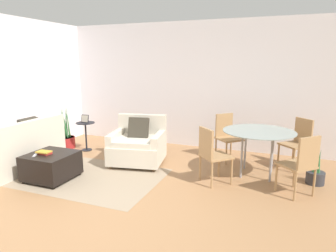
# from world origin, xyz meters

# --- Properties ---
(ground_plane) EXTENTS (20.00, 20.00, 0.00)m
(ground_plane) POSITION_xyz_m (0.00, 0.00, 0.00)
(ground_plane) COLOR #A3754C
(wall_back) EXTENTS (12.00, 0.06, 2.75)m
(wall_back) POSITION_xyz_m (0.00, 3.45, 1.38)
(wall_back) COLOR white
(wall_back) RESTS_ON ground_plane
(wall_left) EXTENTS (0.06, 12.00, 2.75)m
(wall_left) POSITION_xyz_m (-2.93, 1.50, 1.38)
(wall_left) COLOR white
(wall_left) RESTS_ON ground_plane
(area_rug) EXTENTS (2.43, 1.66, 0.01)m
(area_rug) POSITION_xyz_m (-0.97, 0.97, 0.00)
(area_rug) COLOR gray
(area_rug) RESTS_ON ground_plane
(couch) EXTENTS (0.89, 2.09, 0.90)m
(couch) POSITION_xyz_m (-2.36, 0.61, 0.30)
(couch) COLOR beige
(couch) RESTS_ON ground_plane
(armchair) EXTENTS (1.10, 1.04, 0.88)m
(armchair) POSITION_xyz_m (-0.49, 1.91, 0.34)
(armchair) COLOR beige
(armchair) RESTS_ON ground_plane
(ottoman) EXTENTS (0.70, 0.72, 0.43)m
(ottoman) POSITION_xyz_m (-1.44, 0.67, 0.24)
(ottoman) COLOR black
(ottoman) RESTS_ON ground_plane
(book_stack) EXTENTS (0.23, 0.16, 0.05)m
(book_stack) POSITION_xyz_m (-1.52, 0.62, 0.46)
(book_stack) COLOR #B72D28
(book_stack) RESTS_ON ottoman
(tv_remote_primary) EXTENTS (0.12, 0.17, 0.01)m
(tv_remote_primary) POSITION_xyz_m (-1.61, 0.51, 0.44)
(tv_remote_primary) COLOR #B7B7BC
(tv_remote_primary) RESTS_ON ottoman
(potted_plant) EXTENTS (0.40, 0.40, 0.95)m
(potted_plant) POSITION_xyz_m (-2.47, 2.24, 0.21)
(potted_plant) COLOR maroon
(potted_plant) RESTS_ON ground_plane
(side_table) EXTENTS (0.40, 0.40, 0.62)m
(side_table) POSITION_xyz_m (-1.92, 2.24, 0.43)
(side_table) COLOR black
(side_table) RESTS_ON ground_plane
(picture_frame) EXTENTS (0.18, 0.07, 0.17)m
(picture_frame) POSITION_xyz_m (-1.92, 2.24, 0.70)
(picture_frame) COLOR black
(picture_frame) RESTS_ON side_table
(dining_table) EXTENTS (1.18, 1.18, 0.77)m
(dining_table) POSITION_xyz_m (1.67, 2.09, 0.69)
(dining_table) COLOR #8C9E99
(dining_table) RESTS_ON ground_plane
(dining_chair_near_left) EXTENTS (0.59, 0.59, 0.90)m
(dining_chair_near_left) POSITION_xyz_m (1.02, 1.45, 0.52)
(dining_chair_near_left) COLOR tan
(dining_chair_near_left) RESTS_ON ground_plane
(dining_chair_near_right) EXTENTS (0.59, 0.59, 0.90)m
(dining_chair_near_right) POSITION_xyz_m (2.31, 1.45, 0.52)
(dining_chair_near_right) COLOR tan
(dining_chair_near_right) RESTS_ON ground_plane
(dining_chair_far_left) EXTENTS (0.59, 0.59, 0.90)m
(dining_chair_far_left) POSITION_xyz_m (1.02, 2.74, 0.52)
(dining_chair_far_left) COLOR tan
(dining_chair_far_left) RESTS_ON ground_plane
(dining_chair_far_right) EXTENTS (0.59, 0.59, 0.90)m
(dining_chair_far_right) POSITION_xyz_m (2.31, 2.74, 0.52)
(dining_chair_far_right) COLOR tan
(dining_chair_far_right) RESTS_ON ground_plane
(potted_plant_small) EXTENTS (0.28, 0.28, 0.56)m
(potted_plant_small) POSITION_xyz_m (2.57, 2.04, 0.15)
(potted_plant_small) COLOR #333338
(potted_plant_small) RESTS_ON ground_plane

